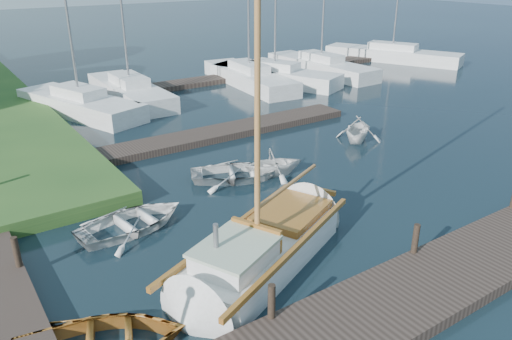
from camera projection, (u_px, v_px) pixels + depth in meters
ground at (256, 205)px, 15.94m from camera, size 160.00×160.00×0.00m
near_dock at (404, 297)px, 11.30m from camera, size 18.00×2.20×0.30m
far_dock at (211, 135)px, 21.87m from camera, size 14.00×1.60×0.30m
pontoon at (246, 75)px, 33.26m from camera, size 30.00×1.60×0.30m
mooring_post_1 at (272, 301)px, 10.30m from camera, size 0.16×0.16×0.80m
mooring_post_2 at (416, 239)px, 12.62m from camera, size 0.16×0.16×0.80m
mooring_post_4 at (17, 252)px, 12.04m from camera, size 0.16×0.16×0.80m
sailboat at (265, 249)px, 12.82m from camera, size 7.32×4.73×9.83m
dinghy at (99, 339)px, 9.77m from camera, size 4.00×3.41×0.70m
tender_a at (132, 219)px, 14.36m from camera, size 3.52×2.73×0.67m
tender_b at (274, 161)px, 17.92m from camera, size 2.59×2.39×1.13m
tender_c at (238, 170)px, 17.69m from camera, size 3.99×3.54×0.68m
tender_d at (359, 127)px, 21.38m from camera, size 3.11×3.03×1.25m
marina_boat_0 at (80, 103)px, 25.21m from camera, size 4.66×8.20×10.45m
marina_boat_1 at (130, 90)px, 27.69m from camera, size 2.26×8.22×10.96m
marina_boat_3 at (249, 76)px, 31.09m from camera, size 3.04×9.04×11.22m
marina_boat_4 at (275, 74)px, 31.53m from camera, size 5.40×8.72×10.70m
marina_boat_5 at (321, 65)px, 34.27m from camera, size 2.53×9.12×10.68m
marina_boat_7 at (392, 54)px, 38.49m from camera, size 6.23×10.22×10.58m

